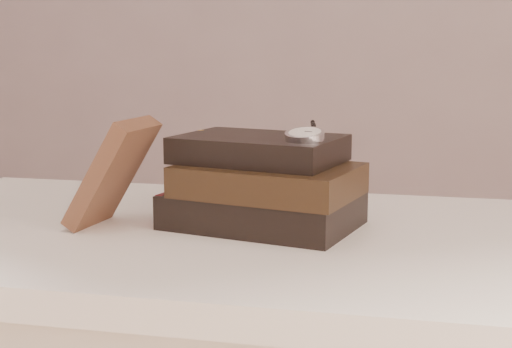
# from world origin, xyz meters

# --- Properties ---
(table) EXTENTS (1.00, 0.60, 0.75)m
(table) POSITION_xyz_m (0.00, 0.35, 0.66)
(table) COLOR white
(table) RESTS_ON ground
(book_stack) EXTENTS (0.29, 0.23, 0.13)m
(book_stack) POSITION_xyz_m (0.08, 0.38, 0.81)
(book_stack) COLOR black
(book_stack) RESTS_ON table
(journal) EXTENTS (0.12, 0.12, 0.16)m
(journal) POSITION_xyz_m (-0.13, 0.33, 0.83)
(journal) COLOR #43271A
(journal) RESTS_ON table
(pocket_watch) EXTENTS (0.06, 0.16, 0.02)m
(pocket_watch) POSITION_xyz_m (0.14, 0.35, 0.89)
(pocket_watch) COLOR silver
(pocket_watch) RESTS_ON book_stack
(eyeglasses) EXTENTS (0.13, 0.14, 0.05)m
(eyeglasses) POSITION_xyz_m (0.00, 0.48, 0.82)
(eyeglasses) COLOR silver
(eyeglasses) RESTS_ON book_stack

